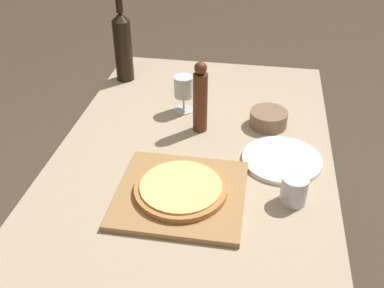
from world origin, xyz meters
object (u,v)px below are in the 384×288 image
at_px(wine_glass, 184,88).
at_px(pepper_mill, 200,99).
at_px(wine_bottle, 123,45).
at_px(pizza, 182,189).
at_px(small_bowl, 268,119).

bearing_deg(wine_glass, pepper_mill, -56.58).
height_order(wine_bottle, wine_glass, wine_bottle).
bearing_deg(pizza, small_bowl, 61.63).
bearing_deg(pepper_mill, wine_glass, 123.42).
relative_size(wine_bottle, small_bowl, 2.77).
relative_size(pizza, pepper_mill, 1.04).
xyz_separation_m(pizza, wine_glass, (-0.08, 0.49, 0.06)).
relative_size(pepper_mill, wine_glass, 1.83).
relative_size(pizza, small_bowl, 1.99).
bearing_deg(small_bowl, pepper_mill, -164.18).
xyz_separation_m(pizza, wine_bottle, (-0.38, 0.71, 0.12)).
relative_size(wine_glass, small_bowl, 1.05).
bearing_deg(pizza, wine_glass, 99.70).
bearing_deg(wine_bottle, wine_glass, -37.46).
distance_m(pepper_mill, wine_glass, 0.15).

